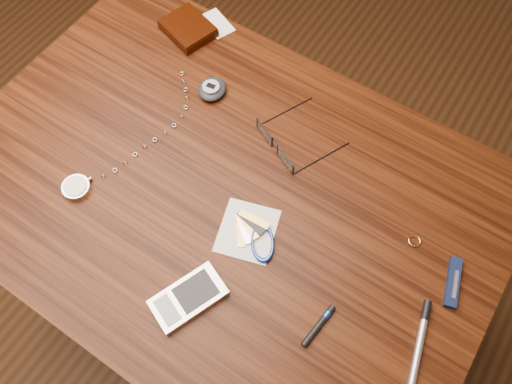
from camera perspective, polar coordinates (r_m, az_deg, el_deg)
ground at (r=1.61m, az=-2.31°, el=-11.78°), size 3.80×3.80×0.00m
desk at (r=1.00m, az=-3.64°, el=-2.13°), size 1.00×0.70×0.75m
wallet_and_card at (r=1.13m, az=-7.71°, el=18.05°), size 0.14×0.15×0.02m
eyeglasses at (r=0.94m, az=2.57°, el=5.45°), size 0.17×0.17×0.03m
gold_ring at (r=0.90m, az=17.65°, el=-5.35°), size 0.03×0.03×0.00m
pocket_watch at (r=0.96m, az=-19.31°, el=0.93°), size 0.09×0.35×0.02m
pda_phone at (r=0.83m, az=-7.72°, el=-11.88°), size 0.10×0.13×0.02m
pedometer at (r=1.02m, az=-5.03°, el=11.65°), size 0.06×0.07×0.03m
notepad_keys at (r=0.86m, az=-0.13°, el=-5.03°), size 0.14×0.13×0.01m
pocket_knife at (r=0.90m, az=21.58°, el=-9.56°), size 0.04×0.09×0.01m
silver_pen at (r=0.85m, az=18.28°, el=-15.68°), size 0.05×0.15×0.01m
black_blue_pen at (r=0.82m, az=7.29°, el=-14.77°), size 0.02×0.08×0.01m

